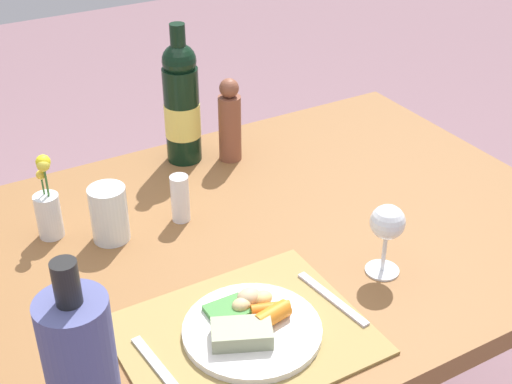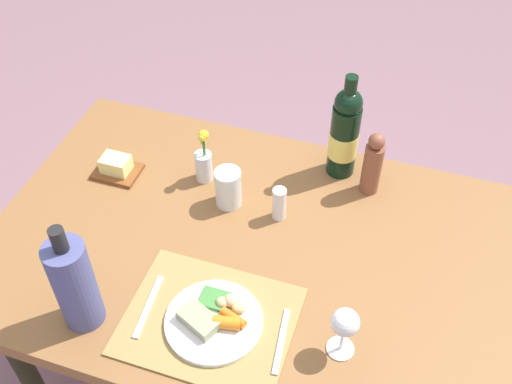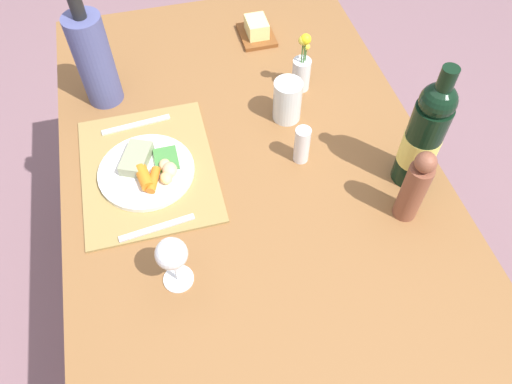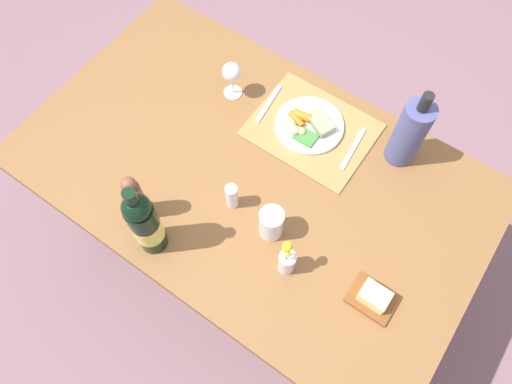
% 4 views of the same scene
% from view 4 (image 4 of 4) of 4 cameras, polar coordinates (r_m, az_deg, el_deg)
% --- Properties ---
extents(ground_plane, '(8.00, 8.00, 0.00)m').
position_cam_4_polar(ground_plane, '(2.20, -0.32, -6.85)').
color(ground_plane, '#825F67').
extents(dining_table, '(1.48, 0.90, 0.75)m').
position_cam_4_polar(dining_table, '(1.58, -0.44, 1.29)').
color(dining_table, brown).
rests_on(dining_table, ground_plane).
extents(placemat, '(0.39, 0.32, 0.01)m').
position_cam_4_polar(placemat, '(1.61, 6.71, 7.44)').
color(placemat, olive).
rests_on(placemat, dining_table).
extents(dinner_plate, '(0.23, 0.23, 0.04)m').
position_cam_4_polar(dinner_plate, '(1.60, 6.35, 8.00)').
color(dinner_plate, white).
rests_on(dinner_plate, placemat).
extents(fork, '(0.03, 0.18, 0.00)m').
position_cam_4_polar(fork, '(1.58, 11.56, 5.15)').
color(fork, silver).
rests_on(fork, placemat).
extents(knife, '(0.03, 0.17, 0.00)m').
position_cam_4_polar(knife, '(1.65, 1.50, 10.52)').
color(knife, silver).
rests_on(knife, placemat).
extents(flower_vase, '(0.05, 0.05, 0.18)m').
position_cam_4_polar(flower_vase, '(1.34, 3.72, -8.13)').
color(flower_vase, silver).
rests_on(flower_vase, dining_table).
extents(salt_shaker, '(0.04, 0.04, 0.10)m').
position_cam_4_polar(salt_shaker, '(1.42, -2.91, -0.50)').
color(salt_shaker, white).
rests_on(salt_shaker, dining_table).
extents(water_tumbler, '(0.07, 0.07, 0.11)m').
position_cam_4_polar(water_tumbler, '(1.39, 1.84, -3.87)').
color(water_tumbler, silver).
rests_on(water_tumbler, dining_table).
extents(butter_dish, '(0.13, 0.10, 0.06)m').
position_cam_4_polar(butter_dish, '(1.39, 13.90, -12.14)').
color(butter_dish, brown).
rests_on(butter_dish, dining_table).
extents(wine_bottle, '(0.08, 0.08, 0.33)m').
position_cam_4_polar(wine_bottle, '(1.32, -13.18, -3.67)').
color(wine_bottle, black).
rests_on(wine_bottle, dining_table).
extents(wine_glass, '(0.06, 0.06, 0.14)m').
position_cam_4_polar(wine_glass, '(1.61, -2.93, 14.03)').
color(wine_glass, white).
rests_on(wine_glass, dining_table).
extents(cooler_bottle, '(0.09, 0.09, 0.31)m').
position_cam_4_polar(cooler_bottle, '(1.51, 17.93, 6.76)').
color(cooler_bottle, '#4B5086').
rests_on(cooler_bottle, dining_table).
extents(pepper_mill, '(0.05, 0.05, 0.20)m').
position_cam_4_polar(pepper_mill, '(1.41, -14.27, -0.67)').
color(pepper_mill, brown).
rests_on(pepper_mill, dining_table).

